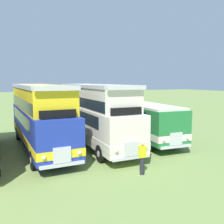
{
  "coord_description": "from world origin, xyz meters",
  "views": [
    {
      "loc": [
        3.76,
        -17.52,
        4.77
      ],
      "look_at": [
        11.58,
        0.98,
        2.28
      ],
      "focal_mm": 40.35,
      "sensor_mm": 36.0,
      "label": 1
    }
  ],
  "objects_px": {
    "bus_sixth_in_row": "(40,116)",
    "bus_eighth_in_row": "(139,118)",
    "bus_seventh_in_row": "(96,114)",
    "marshal_person": "(142,158)"
  },
  "relations": [
    {
      "from": "bus_sixth_in_row",
      "to": "bus_eighth_in_row",
      "type": "height_order",
      "value": "bus_sixth_in_row"
    },
    {
      "from": "bus_sixth_in_row",
      "to": "bus_seventh_in_row",
      "type": "xyz_separation_m",
      "value": [
        3.93,
        -0.47,
        -0.0
      ]
    },
    {
      "from": "marshal_person",
      "to": "bus_seventh_in_row",
      "type": "bearing_deg",
      "value": 91.88
    },
    {
      "from": "bus_sixth_in_row",
      "to": "bus_seventh_in_row",
      "type": "height_order",
      "value": "same"
    },
    {
      "from": "marshal_person",
      "to": "bus_sixth_in_row",
      "type": "bearing_deg",
      "value": 120.42
    },
    {
      "from": "bus_sixth_in_row",
      "to": "bus_seventh_in_row",
      "type": "relative_size",
      "value": 1.04
    },
    {
      "from": "bus_seventh_in_row",
      "to": "bus_eighth_in_row",
      "type": "distance_m",
      "value": 4.0
    },
    {
      "from": "bus_eighth_in_row",
      "to": "marshal_person",
      "type": "height_order",
      "value": "bus_eighth_in_row"
    },
    {
      "from": "bus_sixth_in_row",
      "to": "marshal_person",
      "type": "distance_m",
      "value": 8.32
    },
    {
      "from": "bus_sixth_in_row",
      "to": "bus_eighth_in_row",
      "type": "relative_size",
      "value": 1.13
    }
  ]
}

